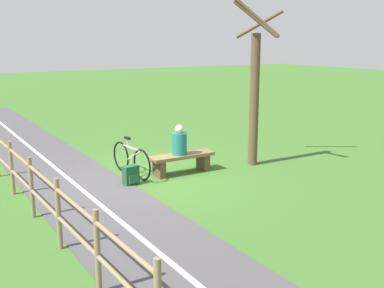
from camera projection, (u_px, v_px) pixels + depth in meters
The scene contains 9 objects.
ground_plane at pixel (145, 179), 10.96m from camera, with size 80.00×80.00×0.00m, color #3D6B28.
paved_path at pixel (168, 261), 6.85m from camera, with size 2.24×36.00×0.02m, color #4C494C.
path_centre_line at pixel (168, 260), 6.85m from camera, with size 0.10×32.00×0.00m, color silver.
bench at pixel (182, 160), 11.34m from camera, with size 1.66×0.48×0.49m.
person_seated at pixel (179, 142), 11.21m from camera, with size 0.37×0.37×0.74m.
bicycle at pixel (131, 160), 11.14m from camera, with size 0.23×1.76×0.93m.
backpack at pixel (131, 175), 10.47m from camera, with size 0.38×0.28×0.44m.
fence_roadside at pixel (44, 194), 7.78m from camera, with size 0.43×7.97×1.16m.
tree_far_left at pixel (255, 91), 11.77m from camera, with size 1.67×1.67×4.22m.
Camera 1 is at (4.44, 9.58, 3.23)m, focal length 43.02 mm.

